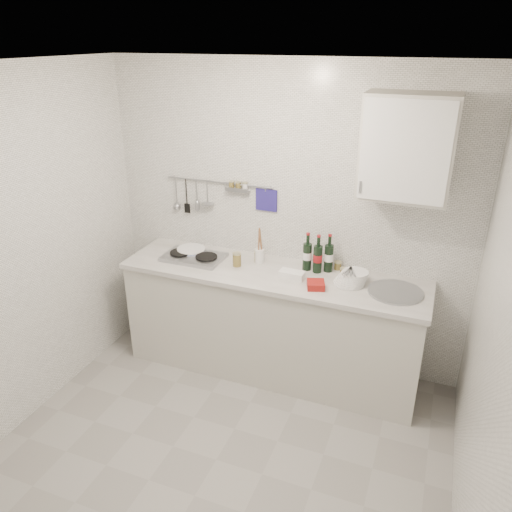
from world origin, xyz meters
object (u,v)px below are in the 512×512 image
(wall_cabinet, at_px, (408,147))
(utensil_crock, at_px, (260,254))
(plate_stack_sink, at_px, (352,278))
(plate_stack_hob, at_px, (190,251))
(wine_bottles, at_px, (318,253))

(wall_cabinet, height_order, utensil_crock, wall_cabinet)
(plate_stack_sink, bearing_deg, utensil_crock, 172.15)
(plate_stack_hob, relative_size, wine_bottles, 0.86)
(plate_stack_hob, relative_size, plate_stack_sink, 1.05)
(plate_stack_hob, bearing_deg, plate_stack_sink, -2.11)
(wall_cabinet, bearing_deg, wine_bottles, 176.86)
(wall_cabinet, xyz_separation_m, plate_stack_hob, (-1.68, -0.04, -1.00))
(wall_cabinet, xyz_separation_m, utensil_crock, (-1.06, 0.02, -0.96))
(plate_stack_hob, bearing_deg, wine_bottles, 3.76)
(utensil_crock, bearing_deg, plate_stack_hob, -174.76)
(plate_stack_hob, height_order, plate_stack_sink, plate_stack_sink)
(wine_bottles, bearing_deg, plate_stack_hob, -176.24)
(plate_stack_sink, xyz_separation_m, utensil_crock, (-0.78, 0.11, 0.02))
(plate_stack_sink, height_order, wine_bottles, wine_bottles)
(plate_stack_sink, distance_m, wine_bottles, 0.34)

